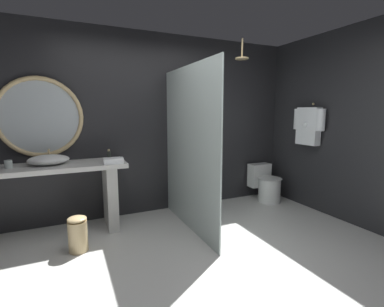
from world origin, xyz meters
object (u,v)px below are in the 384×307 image
(vessel_sink, at_px, (49,160))
(tumbler_cup, at_px, (8,164))
(soap_dispenser, at_px, (109,156))
(round_wall_mirror, at_px, (40,117))
(hanging_bathrobe, at_px, (309,124))
(waste_bin, at_px, (78,234))
(rain_shower_head, at_px, (242,57))
(toilet, at_px, (266,184))
(folded_hand_towel, at_px, (114,161))

(vessel_sink, height_order, tumbler_cup, vessel_sink)
(soap_dispenser, height_order, round_wall_mirror, round_wall_mirror)
(hanging_bathrobe, distance_m, waste_bin, 3.46)
(vessel_sink, relative_size, waste_bin, 1.16)
(tumbler_cup, relative_size, rain_shower_head, 0.31)
(vessel_sink, relative_size, soap_dispenser, 2.99)
(soap_dispenser, relative_size, waste_bin, 0.39)
(tumbler_cup, xyz_separation_m, toilet, (3.62, 0.00, -0.64))
(vessel_sink, xyz_separation_m, toilet, (3.22, -0.04, -0.66))
(rain_shower_head, distance_m, hanging_bathrobe, 1.42)
(rain_shower_head, distance_m, waste_bin, 3.07)
(soap_dispenser, distance_m, round_wall_mirror, 0.94)
(rain_shower_head, height_order, hanging_bathrobe, rain_shower_head)
(hanging_bathrobe, height_order, toilet, hanging_bathrobe)
(soap_dispenser, bearing_deg, rain_shower_head, -6.96)
(soap_dispenser, relative_size, toilet, 0.26)
(round_wall_mirror, height_order, hanging_bathrobe, round_wall_mirror)
(soap_dispenser, xyz_separation_m, waste_bin, (-0.43, -0.53, -0.74))
(round_wall_mirror, distance_m, folded_hand_towel, 1.05)
(soap_dispenser, height_order, rain_shower_head, rain_shower_head)
(hanging_bathrobe, relative_size, waste_bin, 1.60)
(folded_hand_towel, bearing_deg, round_wall_mirror, 148.82)
(toilet, bearing_deg, waste_bin, -169.80)
(toilet, distance_m, waste_bin, 3.02)
(hanging_bathrobe, bearing_deg, soap_dispenser, 169.39)
(soap_dispenser, distance_m, folded_hand_towel, 0.19)
(round_wall_mirror, bearing_deg, hanging_bathrobe, -12.85)
(toilet, relative_size, waste_bin, 1.52)
(hanging_bathrobe, height_order, waste_bin, hanging_bathrobe)
(rain_shower_head, bearing_deg, tumbler_cup, 175.50)
(vessel_sink, xyz_separation_m, folded_hand_towel, (0.71, -0.23, -0.03))
(rain_shower_head, xyz_separation_m, waste_bin, (-2.26, -0.30, -2.05))
(round_wall_mirror, bearing_deg, rain_shower_head, -11.21)
(waste_bin, bearing_deg, hanging_bathrobe, -0.12)
(tumbler_cup, xyz_separation_m, folded_hand_towel, (1.11, -0.19, -0.01))
(round_wall_mirror, xyz_separation_m, toilet, (3.29, -0.28, -1.15))
(soap_dispenser, distance_m, hanging_bathrobe, 2.91)
(vessel_sink, height_order, toilet, vessel_sink)
(tumbler_cup, distance_m, rain_shower_head, 3.21)
(toilet, relative_size, folded_hand_towel, 2.56)
(vessel_sink, height_order, round_wall_mirror, round_wall_mirror)
(soap_dispenser, height_order, waste_bin, soap_dispenser)
(round_wall_mirror, height_order, rain_shower_head, rain_shower_head)
(hanging_bathrobe, relative_size, folded_hand_towel, 2.69)
(folded_hand_towel, bearing_deg, waste_bin, -143.20)
(vessel_sink, bearing_deg, toilet, -0.74)
(soap_dispenser, bearing_deg, hanging_bathrobe, -10.61)
(tumbler_cup, bearing_deg, round_wall_mirror, 40.73)
(soap_dispenser, height_order, folded_hand_towel, soap_dispenser)
(tumbler_cup, xyz_separation_m, hanging_bathrobe, (3.92, -0.54, 0.39))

